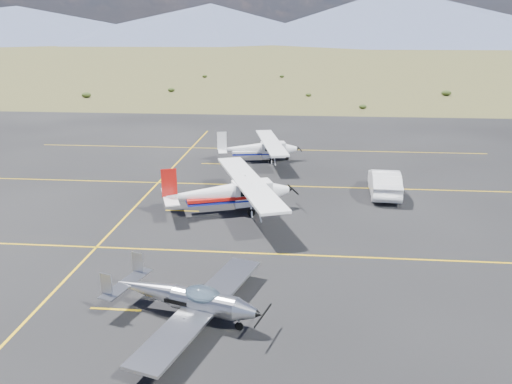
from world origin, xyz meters
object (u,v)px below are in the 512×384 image
(aircraft_plain, at_px, (259,148))
(sedan, at_px, (384,182))
(aircraft_low_wing, at_px, (188,299))
(aircraft_cessna, at_px, (230,191))

(aircraft_plain, relative_size, sedan, 1.92)
(aircraft_low_wing, height_order, aircraft_cessna, aircraft_cessna)
(aircraft_low_wing, bearing_deg, aircraft_cessna, 107.18)
(aircraft_cessna, distance_m, aircraft_plain, 12.14)
(aircraft_low_wing, xyz_separation_m, aircraft_plain, (0.59, 23.59, 0.26))
(aircraft_low_wing, bearing_deg, aircraft_plain, 105.32)
(sedan, bearing_deg, aircraft_plain, -39.13)
(sedan, bearing_deg, aircraft_cessna, 26.60)
(aircraft_low_wing, height_order, aircraft_plain, aircraft_plain)
(aircraft_low_wing, bearing_deg, sedan, 75.65)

